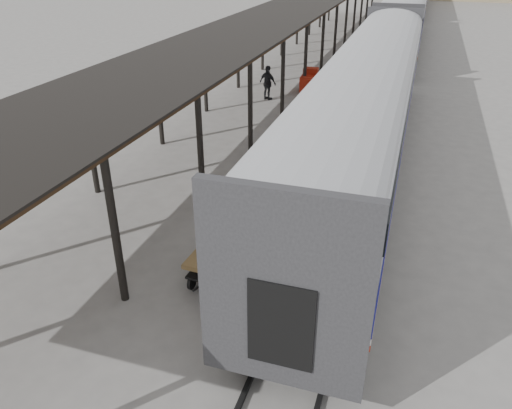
{
  "coord_description": "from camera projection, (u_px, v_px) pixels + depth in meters",
  "views": [
    {
      "loc": [
        4.82,
        -10.46,
        7.97
      ],
      "look_at": [
        1.21,
        0.76,
        1.7
      ],
      "focal_mm": 35.0,
      "sensor_mm": 36.0,
      "label": 1
    }
  ],
  "objects": [
    {
      "name": "rails",
      "position": [
        400.0,
        47.0,
        41.53
      ],
      "size": [
        1.54,
        150.0,
        0.12
      ],
      "color": "black",
      "rests_on": "ground"
    },
    {
      "name": "ground",
      "position": [
        206.0,
        265.0,
        13.84
      ],
      "size": [
        160.0,
        160.0,
        0.0
      ],
      "primitive_type": "plane",
      "color": "slate",
      "rests_on": "ground"
    },
    {
      "name": "luggage_tug",
      "position": [
        309.0,
        82.0,
        29.23
      ],
      "size": [
        1.01,
        1.57,
        1.34
      ],
      "rotation": [
        0.0,
        0.0,
        0.06
      ],
      "color": "maroon",
      "rests_on": "ground"
    },
    {
      "name": "pedestrian",
      "position": [
        268.0,
        83.0,
        27.67
      ],
      "size": [
        1.2,
        0.87,
        1.9
      ],
      "primitive_type": "imported",
      "rotation": [
        0.0,
        0.0,
        2.73
      ],
      "color": "black",
      "rests_on": "ground"
    },
    {
      "name": "porter",
      "position": [
        223.0,
        234.0,
        12.14
      ],
      "size": [
        0.49,
        0.64,
        1.55
      ],
      "primitive_type": "imported",
      "rotation": [
        0.0,
        0.0,
        1.33
      ],
      "color": "navy",
      "rests_on": "baggage_cart"
    },
    {
      "name": "canopy",
      "position": [
        297.0,
        7.0,
        33.05
      ],
      "size": [
        4.9,
        64.3,
        4.15
      ],
      "color": "#422B19",
      "rests_on": "ground"
    },
    {
      "name": "suitcase_stack",
      "position": [
        227.0,
        233.0,
        13.33
      ],
      "size": [
        1.28,
        1.08,
        0.56
      ],
      "rotation": [
        0.0,
        0.0,
        -0.06
      ],
      "color": "#3C3C3F",
      "rests_on": "baggage_cart"
    },
    {
      "name": "train",
      "position": [
        405.0,
        14.0,
        40.12
      ],
      "size": [
        3.45,
        76.01,
        4.01
      ],
      "color": "silver",
      "rests_on": "ground"
    },
    {
      "name": "baggage_cart",
      "position": [
        224.0,
        252.0,
        13.21
      ],
      "size": [
        1.39,
        2.47,
        0.86
      ],
      "rotation": [
        0.0,
        0.0,
        -0.06
      ],
      "color": "brown",
      "rests_on": "ground"
    }
  ]
}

